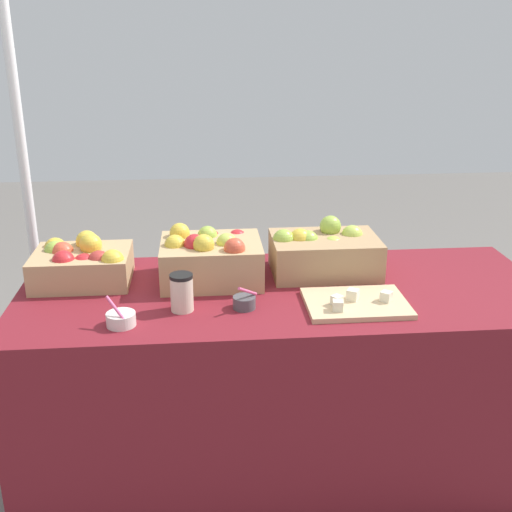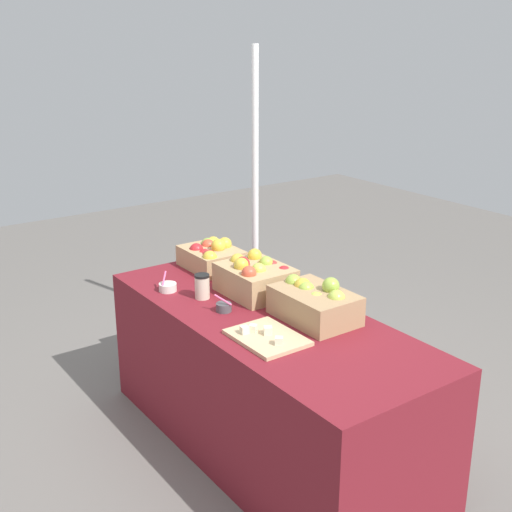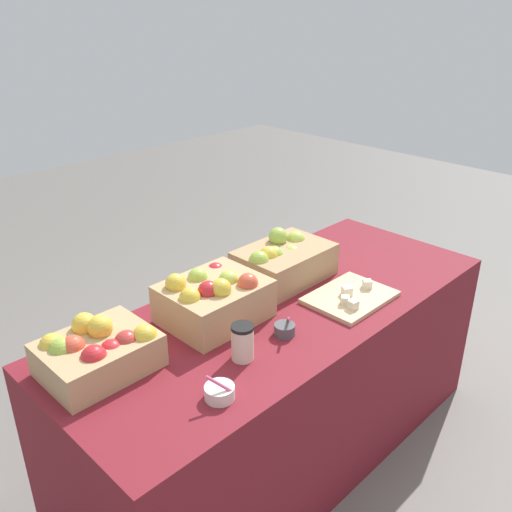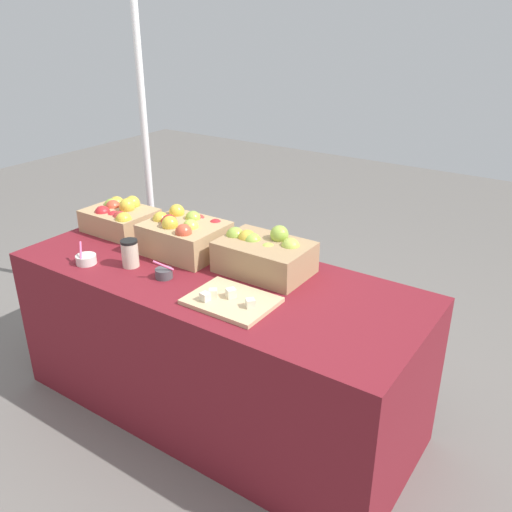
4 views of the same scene
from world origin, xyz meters
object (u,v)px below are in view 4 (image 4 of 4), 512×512
object	(u,v)px
apple_crate_left	(120,217)
sample_bowl_mid	(164,273)
apple_crate_right	(264,254)
sample_bowl_near	(86,259)
apple_crate_middle	(185,235)
tent_pole	(147,157)
coffee_cup	(130,253)
cutting_board_front	(231,300)

from	to	relation	value
apple_crate_left	sample_bowl_mid	distance (m)	0.65
apple_crate_right	sample_bowl_near	xyz separation A→B (m)	(-0.72, -0.40, -0.06)
apple_crate_middle	tent_pole	size ratio (longest dim) A/B	0.19
apple_crate_middle	coffee_cup	distance (m)	0.28
cutting_board_front	tent_pole	bearing A→B (deg)	146.62
apple_crate_middle	apple_crate_right	xyz separation A→B (m)	(0.43, 0.04, -0.01)
apple_crate_right	cutting_board_front	bearing A→B (deg)	-80.62
apple_crate_middle	sample_bowl_near	bearing A→B (deg)	-129.19
apple_crate_right	tent_pole	distance (m)	1.32
cutting_board_front	tent_pole	size ratio (longest dim) A/B	0.17
cutting_board_front	tent_pole	world-z (taller)	tent_pole
sample_bowl_near	sample_bowl_mid	size ratio (longest dim) A/B	1.07
apple_crate_right	sample_bowl_mid	size ratio (longest dim) A/B	4.31
sample_bowl_mid	coffee_cup	bearing A→B (deg)	179.19
apple_crate_left	coffee_cup	distance (m)	0.47
sample_bowl_near	coffee_cup	size ratio (longest dim) A/B	0.78
cutting_board_front	sample_bowl_near	bearing A→B (deg)	-174.22
cutting_board_front	sample_bowl_mid	distance (m)	0.38
apple_crate_right	cutting_board_front	world-z (taller)	apple_crate_right
apple_crate_middle	apple_crate_right	world-z (taller)	apple_crate_right
apple_crate_left	tent_pole	world-z (taller)	tent_pole
apple_crate_right	sample_bowl_mid	xyz separation A→B (m)	(-0.32, -0.30, -0.06)
apple_crate_left	apple_crate_middle	xyz separation A→B (m)	(0.47, -0.02, 0.01)
tent_pole	apple_crate_middle	bearing A→B (deg)	-35.24
apple_crate_right	apple_crate_middle	bearing A→B (deg)	-175.04
cutting_board_front	coffee_cup	world-z (taller)	coffee_cup
apple_crate_left	coffee_cup	size ratio (longest dim) A/B	2.73
apple_crate_middle	cutting_board_front	world-z (taller)	apple_crate_middle
cutting_board_front	coffee_cup	bearing A→B (deg)	178.13
apple_crate_left	coffee_cup	xyz separation A→B (m)	(0.37, -0.28, -0.01)
coffee_cup	tent_pole	world-z (taller)	tent_pole
sample_bowl_near	sample_bowl_mid	world-z (taller)	sample_bowl_near
apple_crate_middle	sample_bowl_mid	size ratio (longest dim) A/B	3.94
apple_crate_middle	cutting_board_front	distance (m)	0.56
tent_pole	apple_crate_left	bearing A→B (deg)	-59.99
sample_bowl_near	apple_crate_right	bearing A→B (deg)	28.76
apple_crate_right	coffee_cup	xyz separation A→B (m)	(-0.53, -0.30, -0.02)
apple_crate_right	sample_bowl_near	world-z (taller)	apple_crate_right
coffee_cup	tent_pole	size ratio (longest dim) A/B	0.06
apple_crate_right	sample_bowl_mid	distance (m)	0.45
sample_bowl_mid	apple_crate_right	bearing A→B (deg)	42.95
apple_crate_left	sample_bowl_near	distance (m)	0.42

